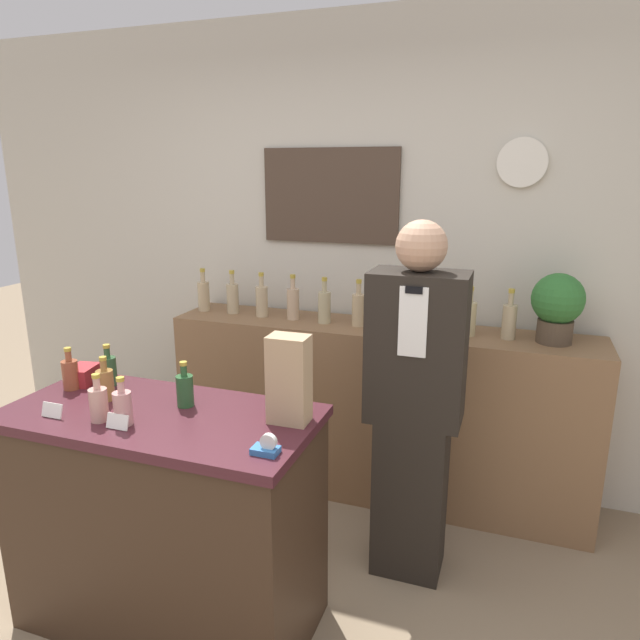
{
  "coord_description": "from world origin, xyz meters",
  "views": [
    {
      "loc": [
        0.93,
        -1.25,
        1.85
      ],
      "look_at": [
        0.1,
        1.09,
        1.2
      ],
      "focal_mm": 32.0,
      "sensor_mm": 36.0,
      "label": 1
    }
  ],
  "objects_px": {
    "potted_plant": "(557,305)",
    "paper_bag": "(289,379)",
    "tape_dispenser": "(267,447)",
    "shopkeeper": "(414,407)"
  },
  "relations": [
    {
      "from": "paper_bag",
      "to": "tape_dispenser",
      "type": "relative_size",
      "value": 3.68
    },
    {
      "from": "shopkeeper",
      "to": "tape_dispenser",
      "type": "height_order",
      "value": "shopkeeper"
    },
    {
      "from": "potted_plant",
      "to": "tape_dispenser",
      "type": "relative_size",
      "value": 3.93
    },
    {
      "from": "potted_plant",
      "to": "tape_dispenser",
      "type": "height_order",
      "value": "potted_plant"
    },
    {
      "from": "potted_plant",
      "to": "paper_bag",
      "type": "distance_m",
      "value": 1.52
    },
    {
      "from": "paper_bag",
      "to": "tape_dispenser",
      "type": "xyz_separation_m",
      "value": [
        0.02,
        -0.26,
        -0.14
      ]
    },
    {
      "from": "paper_bag",
      "to": "shopkeeper",
      "type": "bearing_deg",
      "value": 56.8
    },
    {
      "from": "shopkeeper",
      "to": "potted_plant",
      "type": "bearing_deg",
      "value": 46.35
    },
    {
      "from": "potted_plant",
      "to": "paper_bag",
      "type": "height_order",
      "value": "potted_plant"
    },
    {
      "from": "paper_bag",
      "to": "tape_dispenser",
      "type": "bearing_deg",
      "value": -84.64
    }
  ]
}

